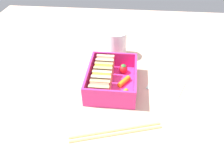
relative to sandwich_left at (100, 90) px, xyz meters
The scene contains 13 objects.
ground_plane 7.99cm from the sandwich_left, 23.67° to the right, with size 120.00×120.00×2.00cm, color beige.
bento_tray 7.22cm from the sandwich_left, 23.67° to the right, with size 18.00×13.64×1.20cm, color #EA308A.
bento_rim 6.63cm from the sandwich_left, 23.67° to the right, with size 18.00×13.64×4.66cm.
sandwich_left is the anchor object (origin of this frame).
sandwich_center_left 4.05cm from the sandwich_left, ahead, with size 3.32×5.33×4.50cm.
sandwich_center 8.10cm from the sandwich_left, ahead, with size 3.32×5.33×4.50cm.
sandwich_center_right 12.15cm from the sandwich_left, ahead, with size 3.32×5.33×4.50cm.
carrot_stick_far_left 6.17cm from the sandwich_left, 83.99° to the right, with size 1.22×1.22×4.44cm, color orange.
carrot_stick_left 8.82cm from the sandwich_left, 44.67° to the right, with size 1.41×1.41×4.67cm, color orange.
strawberry_far_left 12.67cm from the sandwich_left, 26.39° to the right, with size 2.49×2.49×3.09cm.
chopstick_pair 12.12cm from the sandwich_left, 153.45° to the right, with size 8.00×21.32×0.70cm.
drinking_glass 23.18cm from the sandwich_left, ahead, with size 6.57×6.57×8.76cm, color white.
folded_napkin 21.30cm from the sandwich_left, 64.47° to the right, with size 11.52×9.33×0.40cm, color silver.
Camera 1 is at (-48.27, -4.69, 41.15)cm, focal length 35.00 mm.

